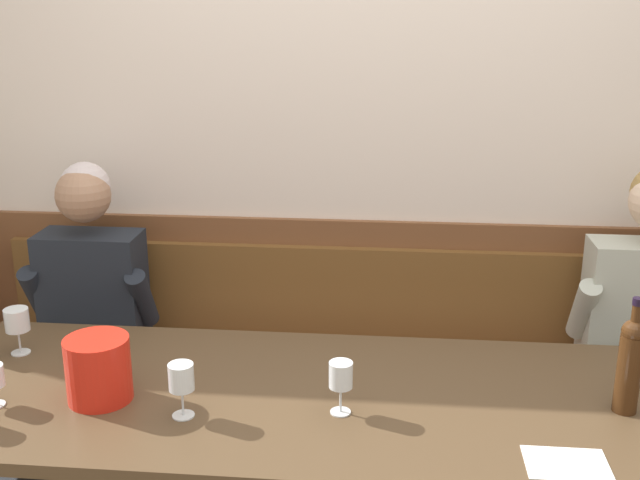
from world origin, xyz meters
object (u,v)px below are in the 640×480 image
(person_center_left_seat, at_px, (59,372))
(wine_glass_left_end, at_px, (341,376))
(wall_bench, at_px, (358,419))
(wine_glass_by_bottle, at_px, (181,380))
(ice_bucket, at_px, (98,369))
(dining_table, at_px, (349,417))
(wine_bottle_green_tall, at_px, (630,362))
(wine_glass_near_bucket, at_px, (17,322))

(person_center_left_seat, xyz_separation_m, wine_glass_left_end, (1.02, -0.41, 0.24))
(wall_bench, distance_m, wine_glass_by_bottle, 1.13)
(person_center_left_seat, xyz_separation_m, ice_bucket, (0.32, -0.40, 0.23))
(wall_bench, height_order, dining_table, wall_bench)
(wall_bench, height_order, person_center_left_seat, person_center_left_seat)
(wine_bottle_green_tall, distance_m, wine_glass_near_bucket, 1.90)
(wall_bench, xyz_separation_m, person_center_left_seat, (-1.04, -0.37, 0.35))
(wall_bench, height_order, wine_glass_by_bottle, wall_bench)
(dining_table, bearing_deg, wine_bottle_green_tall, -0.78)
(person_center_left_seat, xyz_separation_m, wine_glass_near_bucket, (-0.06, -0.13, 0.24))
(wine_glass_near_bucket, bearing_deg, dining_table, -9.43)
(wine_glass_by_bottle, bearing_deg, wine_bottle_green_tall, 6.88)
(wall_bench, bearing_deg, ice_bucket, -133.26)
(person_center_left_seat, bearing_deg, ice_bucket, -51.64)
(dining_table, relative_size, wine_bottle_green_tall, 7.52)
(wall_bench, xyz_separation_m, wine_glass_near_bucket, (-1.11, -0.50, 0.59))
(dining_table, xyz_separation_m, wine_glass_left_end, (-0.02, -0.10, 0.19))
(wine_bottle_green_tall, bearing_deg, wine_glass_by_bottle, -173.12)
(ice_bucket, relative_size, wine_glass_by_bottle, 1.19)
(ice_bucket, bearing_deg, wall_bench, 46.74)
(dining_table, height_order, wine_bottle_green_tall, wine_bottle_green_tall)
(dining_table, height_order, ice_bucket, ice_bucket)
(wine_glass_left_end, xyz_separation_m, wine_glass_by_bottle, (-0.44, -0.06, -0.00))
(wall_bench, distance_m, wine_glass_near_bucket, 1.35)
(dining_table, distance_m, person_center_left_seat, 1.09)
(wall_bench, bearing_deg, wine_bottle_green_tall, -41.50)
(wine_bottle_green_tall, bearing_deg, wine_glass_left_end, -173.69)
(wall_bench, height_order, ice_bucket, ice_bucket)
(wine_bottle_green_tall, xyz_separation_m, wine_glass_left_end, (-0.81, -0.09, -0.04))
(person_center_left_seat, distance_m, wine_bottle_green_tall, 1.88)
(wine_glass_by_bottle, bearing_deg, wall_bench, 61.49)
(wine_bottle_green_tall, bearing_deg, dining_table, 179.22)
(wine_glass_near_bucket, distance_m, wine_glass_by_bottle, 0.73)
(ice_bucket, relative_size, wine_glass_left_end, 1.22)
(person_center_left_seat, xyz_separation_m, wine_glass_by_bottle, (0.58, -0.47, 0.24))
(wine_bottle_green_tall, height_order, wine_glass_by_bottle, wine_bottle_green_tall)
(ice_bucket, distance_m, wine_glass_by_bottle, 0.28)
(ice_bucket, distance_m, wine_bottle_green_tall, 1.52)
(wine_glass_near_bucket, distance_m, wine_glass_left_end, 1.12)
(wine_bottle_green_tall, relative_size, wine_glass_near_bucket, 2.19)
(ice_bucket, height_order, wine_glass_by_bottle, ice_bucket)
(wine_bottle_green_tall, xyz_separation_m, wine_glass_near_bucket, (-1.89, 0.19, -0.04))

